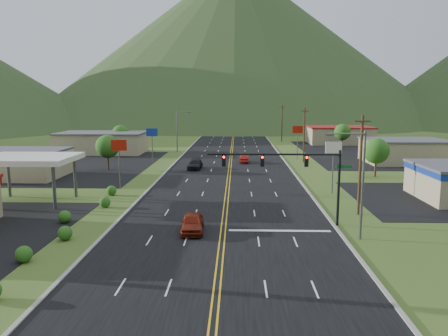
{
  "coord_description": "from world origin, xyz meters",
  "views": [
    {
      "loc": [
        1.19,
        -25.35,
        11.54
      ],
      "look_at": [
        -0.14,
        19.19,
        4.5
      ],
      "focal_mm": 35.0,
      "sensor_mm": 36.0,
      "label": 1
    }
  ],
  "objects_px": {
    "streetlight_east": "(359,178)",
    "streetlight_west": "(178,129)",
    "car_red_near": "(193,223)",
    "car_dark_mid": "(195,165)",
    "gas_canopy": "(28,160)",
    "traffic_signal": "(295,168)",
    "car_red_far": "(245,159)"
  },
  "relations": [
    {
      "from": "streetlight_east",
      "to": "gas_canopy",
      "type": "distance_m",
      "value": 35.28
    },
    {
      "from": "car_dark_mid",
      "to": "traffic_signal",
      "type": "bearing_deg",
      "value": -66.56
    },
    {
      "from": "car_red_near",
      "to": "car_dark_mid",
      "type": "height_order",
      "value": "car_red_near"
    },
    {
      "from": "gas_canopy",
      "to": "car_dark_mid",
      "type": "xyz_separation_m",
      "value": [
        16.24,
        24.24,
        -4.11
      ]
    },
    {
      "from": "traffic_signal",
      "to": "streetlight_west",
      "type": "xyz_separation_m",
      "value": [
        -18.16,
        56.0,
        -0.15
      ]
    },
    {
      "from": "streetlight_east",
      "to": "car_dark_mid",
      "type": "height_order",
      "value": "streetlight_east"
    },
    {
      "from": "gas_canopy",
      "to": "car_red_near",
      "type": "height_order",
      "value": "gas_canopy"
    },
    {
      "from": "streetlight_east",
      "to": "streetlight_west",
      "type": "xyz_separation_m",
      "value": [
        -22.86,
        60.0,
        0.0
      ]
    },
    {
      "from": "gas_canopy",
      "to": "car_dark_mid",
      "type": "bearing_deg",
      "value": 56.18
    },
    {
      "from": "streetlight_west",
      "to": "gas_canopy",
      "type": "height_order",
      "value": "streetlight_west"
    },
    {
      "from": "car_red_near",
      "to": "car_dark_mid",
      "type": "distance_m",
      "value": 34.85
    },
    {
      "from": "car_red_far",
      "to": "car_dark_mid",
      "type": "bearing_deg",
      "value": 44.34
    },
    {
      "from": "car_red_near",
      "to": "car_red_far",
      "type": "distance_m",
      "value": 42.67
    },
    {
      "from": "gas_canopy",
      "to": "traffic_signal",
      "type": "bearing_deg",
      "value": -15.7
    },
    {
      "from": "traffic_signal",
      "to": "car_red_far",
      "type": "relative_size",
      "value": 3.1
    },
    {
      "from": "streetlight_east",
      "to": "car_dark_mid",
      "type": "distance_m",
      "value": 40.25
    },
    {
      "from": "gas_canopy",
      "to": "car_red_near",
      "type": "relative_size",
      "value": 2.1
    },
    {
      "from": "streetlight_east",
      "to": "car_red_near",
      "type": "xyz_separation_m",
      "value": [
        -13.85,
        1.53,
        -4.37
      ]
    },
    {
      "from": "streetlight_east",
      "to": "streetlight_west",
      "type": "bearing_deg",
      "value": 110.86
    },
    {
      "from": "gas_canopy",
      "to": "car_dark_mid",
      "type": "height_order",
      "value": "gas_canopy"
    },
    {
      "from": "traffic_signal",
      "to": "car_red_far",
      "type": "xyz_separation_m",
      "value": [
        -3.89,
        39.88,
        -4.63
      ]
    },
    {
      "from": "car_red_far",
      "to": "streetlight_east",
      "type": "bearing_deg",
      "value": 102.98
    },
    {
      "from": "gas_canopy",
      "to": "car_dark_mid",
      "type": "relative_size",
      "value": 1.9
    },
    {
      "from": "traffic_signal",
      "to": "car_red_near",
      "type": "bearing_deg",
      "value": -164.94
    },
    {
      "from": "streetlight_west",
      "to": "traffic_signal",
      "type": "bearing_deg",
      "value": -72.03
    },
    {
      "from": "streetlight_east",
      "to": "gas_canopy",
      "type": "xyz_separation_m",
      "value": [
        -33.18,
        12.0,
        -0.31
      ]
    },
    {
      "from": "streetlight_east",
      "to": "gas_canopy",
      "type": "height_order",
      "value": "streetlight_east"
    },
    {
      "from": "traffic_signal",
      "to": "streetlight_west",
      "type": "bearing_deg",
      "value": 107.97
    },
    {
      "from": "streetlight_west",
      "to": "car_dark_mid",
      "type": "height_order",
      "value": "streetlight_west"
    },
    {
      "from": "traffic_signal",
      "to": "car_dark_mid",
      "type": "relative_size",
      "value": 2.49
    },
    {
      "from": "gas_canopy",
      "to": "car_red_near",
      "type": "bearing_deg",
      "value": -28.45
    },
    {
      "from": "streetlight_east",
      "to": "car_red_far",
      "type": "distance_m",
      "value": 44.93
    }
  ]
}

